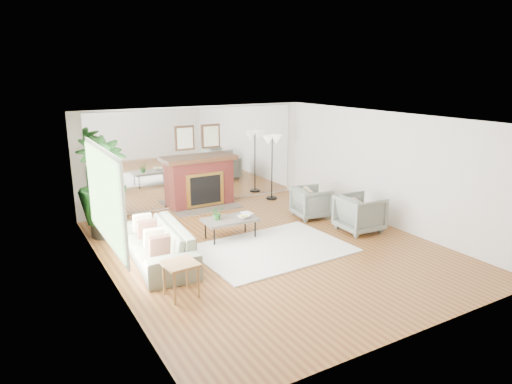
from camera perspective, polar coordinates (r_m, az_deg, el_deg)
ground at (r=8.95m, az=1.79°, el=-7.00°), size 7.00×7.00×0.00m
wall_left at (r=7.48m, az=-18.00°, el=-2.05°), size 0.02×7.00×2.50m
wall_right at (r=10.42m, az=15.98°, el=2.76°), size 0.02×7.00×2.50m
wall_back at (r=11.60m, az=-7.31°, el=4.41°), size 6.00×0.02×2.50m
mirror_panel at (r=11.58m, az=-7.27°, el=4.40°), size 5.40×0.04×2.40m
window_panel at (r=7.83m, az=-18.48°, el=-0.57°), size 0.04×2.40×1.50m
fireplace at (r=11.52m, az=-6.77°, el=1.34°), size 1.85×0.83×2.05m
area_rug at (r=8.86m, az=2.04°, el=-7.13°), size 2.92×2.15×0.03m
coffee_table at (r=9.30m, az=-3.24°, el=-3.53°), size 1.11×0.67×0.44m
sofa at (r=8.41m, az=-12.18°, el=-6.38°), size 1.06×2.35×0.67m
armchair_back at (r=10.75m, az=6.95°, el=-1.29°), size 0.89×0.87×0.72m
armchair_front at (r=10.00m, az=12.87°, el=-2.62°), size 0.90×0.88×0.79m
side_table at (r=7.05m, az=-9.42°, el=-9.38°), size 0.52×0.52×0.55m
potted_ficus at (r=9.78m, az=-18.66°, el=0.90°), size 1.17×1.17×2.07m
floor_lamp at (r=12.00m, az=2.03°, el=5.93°), size 0.56×0.31×1.72m
tabletop_plant at (r=9.21m, az=-4.88°, el=-2.59°), size 0.27×0.23×0.28m
fruit_bowl at (r=9.29m, az=-1.57°, el=-3.11°), size 0.31×0.31×0.06m
book at (r=9.54m, az=-1.63°, el=-2.74°), size 0.20×0.26×0.02m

